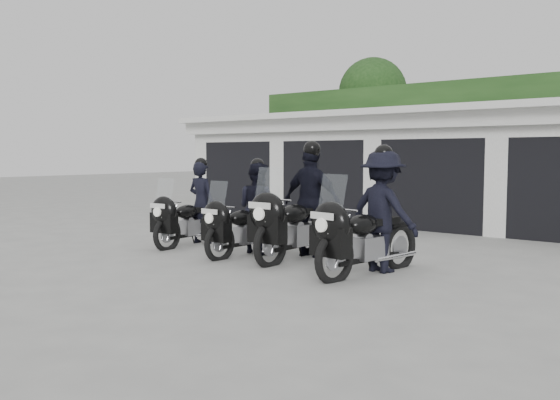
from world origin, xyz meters
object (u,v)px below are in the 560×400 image
Objects in this scene: police_bike_a at (192,210)px; police_bike_c at (305,207)px; police_bike_b at (251,213)px; police_bike_d at (375,217)px.

police_bike_a is 0.85× the size of police_bike_c.
police_bike_c is (1.03, 0.28, 0.14)m from police_bike_b.
police_bike_d is at bearing -6.13° from police_bike_a.
police_bike_a is 4.30m from police_bike_d.
police_bike_c is at bearing 1.01° from police_bike_a.
police_bike_b is 2.67m from police_bike_d.
police_bike_c reaches higher than police_bike_d.
police_bike_c is at bearing 16.72° from police_bike_b.
police_bike_a is at bearing 179.76° from police_bike_b.
police_bike_b is at bearing -173.50° from police_bike_d.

